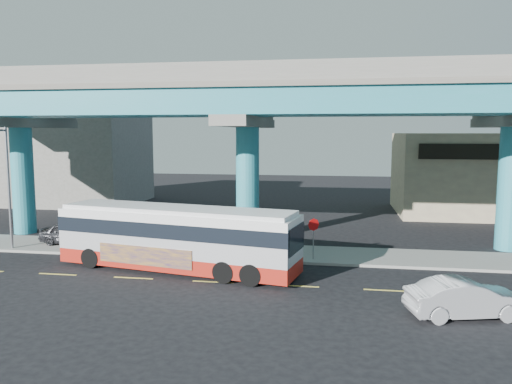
% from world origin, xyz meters
% --- Properties ---
extents(ground, '(120.00, 120.00, 0.00)m').
position_xyz_m(ground, '(0.00, 0.00, 0.00)').
color(ground, black).
rests_on(ground, ground).
extents(sidewalk, '(70.00, 4.00, 0.15)m').
position_xyz_m(sidewalk, '(0.00, 5.50, 0.07)').
color(sidewalk, gray).
rests_on(sidewalk, ground).
extents(lane_markings, '(58.00, 0.12, 0.01)m').
position_xyz_m(lane_markings, '(-0.00, -0.30, 0.01)').
color(lane_markings, '#D8C64C').
rests_on(lane_markings, ground).
extents(viaduct, '(52.00, 12.40, 11.70)m').
position_xyz_m(viaduct, '(-0.00, 9.11, 9.14)').
color(viaduct, teal).
rests_on(viaduct, ground).
extents(building_beige, '(14.00, 10.23, 7.00)m').
position_xyz_m(building_beige, '(18.00, 22.98, 3.51)').
color(building_beige, tan).
rests_on(building_beige, ground).
extents(building_concrete, '(12.00, 10.00, 9.00)m').
position_xyz_m(building_concrete, '(-20.00, 24.00, 4.50)').
color(building_concrete, gray).
rests_on(building_concrete, ground).
extents(transit_bus, '(13.03, 5.19, 3.28)m').
position_xyz_m(transit_bus, '(-2.32, 1.42, 1.80)').
color(transit_bus, '#A01E13').
rests_on(transit_bus, ground).
extents(sedan, '(3.65, 5.22, 1.48)m').
position_xyz_m(sedan, '(10.68, -3.16, 0.74)').
color(sedan, '#ABABAF').
rests_on(sedan, ground).
extents(parked_car, '(1.91, 4.05, 1.33)m').
position_xyz_m(parked_car, '(-10.52, 5.56, 0.82)').
color(parked_car, '#2B2C30').
rests_on(parked_car, sidewalk).
extents(street_lamp, '(0.50, 2.38, 7.23)m').
position_xyz_m(street_lamp, '(-13.52, 3.45, 4.88)').
color(street_lamp, gray).
rests_on(street_lamp, sidewalk).
extents(stop_sign, '(0.59, 0.40, 2.27)m').
position_xyz_m(stop_sign, '(4.51, 4.18, 1.76)').
color(stop_sign, gray).
rests_on(stop_sign, sidewalk).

